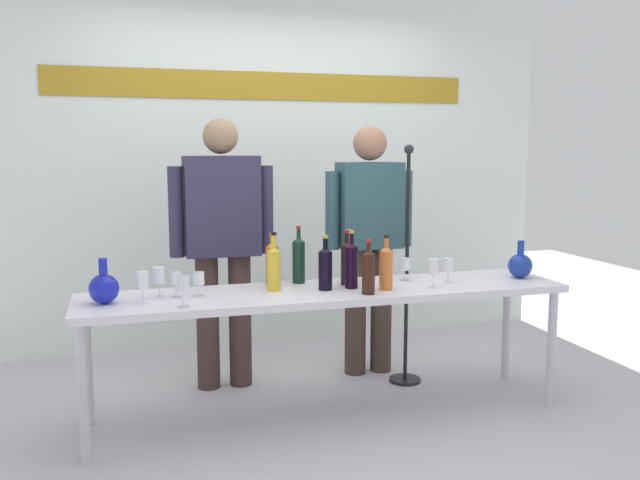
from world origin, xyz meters
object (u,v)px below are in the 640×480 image
Objects in this scene: wine_glass_left_4 at (142,281)px; wine_glass_right_2 at (448,266)px; wine_bottle_1 at (368,270)px; wine_bottle_5 at (349,259)px; decanter_blue_right at (520,265)px; wine_bottle_6 at (299,259)px; wine_bottle_8 at (351,264)px; microphone_stand at (406,305)px; wine_bottle_3 at (325,267)px; wine_glass_right_1 at (405,265)px; display_table at (328,299)px; decanter_blue_left at (104,288)px; wine_bottle_0 at (386,266)px; presenter_left at (222,235)px; wine_glass_left_2 at (159,276)px; wine_bottle_2 at (274,267)px; wine_bottle_7 at (272,262)px; wine_glass_left_1 at (199,279)px; presenter_right at (369,234)px; wine_bottle_4 at (347,261)px; wine_glass_right_0 at (433,267)px; wine_glass_left_3 at (176,279)px; wine_glass_left_0 at (183,284)px.

wine_glass_right_2 is (1.70, 0.04, -0.01)m from wine_glass_left_4.
wine_bottle_1 is 0.38m from wine_bottle_5.
wine_bottle_6 is (-1.30, 0.23, 0.06)m from decanter_blue_right.
microphone_stand is (0.51, 0.40, -0.35)m from wine_bottle_8.
wine_bottle_3 is 2.12× the size of wine_glass_right_2.
display_table is at bearing -167.74° from wine_glass_right_1.
decanter_blue_left is 1.48m from wine_bottle_0.
decanter_blue_right is 1.80m from presenter_left.
wine_glass_left_4 reaches higher than wine_glass_left_2.
wine_glass_left_2 is (-0.79, -0.15, -0.03)m from wine_bottle_6.
wine_glass_right_2 is (0.74, -0.01, -0.03)m from wine_bottle_3.
wine_glass_right_2 is at bearing 1.22° from wine_glass_left_4.
wine_bottle_2 is 0.80m from wine_glass_right_1.
decanter_blue_right is at bearing -35.61° from microphone_stand.
wine_bottle_7 is 0.47m from wine_glass_left_1.
presenter_right is (0.48, 0.64, 0.27)m from display_table.
wine_bottle_4 is 0.21× the size of microphone_stand.
wine_bottle_5 is (1.36, 0.21, 0.05)m from decanter_blue_left.
wine_glass_right_1 is (0.33, 0.29, -0.03)m from wine_bottle_1.
wine_glass_right_1 is at bearing -28.17° from presenter_left.
microphone_stand is at bearing 31.13° from display_table.
wine_bottle_6 reaches higher than wine_bottle_1.
wine_bottle_2 is at bearing 169.94° from display_table.
wine_bottle_7 is (-0.46, -0.01, 0.00)m from wine_bottle_5.
wine_bottle_2 is 2.04× the size of wine_glass_left_2.
microphone_stand reaches higher than wine_bottle_8.
decanter_blue_right is at bearing -5.27° from wine_bottle_4.
wine_bottle_4 is (-1.06, 0.10, 0.06)m from decanter_blue_right.
wine_glass_left_4 is at bearing -173.67° from wine_glass_right_1.
wine_glass_left_2 is (-0.42, -0.57, -0.13)m from presenter_left.
presenter_left is at bearing 138.38° from wine_bottle_4.
wine_bottle_7 reaches higher than wine_glass_right_0.
wine_bottle_7 is (-0.44, 0.37, 0.00)m from wine_bottle_1.
wine_glass_left_4 is 1.13× the size of wine_glass_right_2.
wine_glass_left_4 is (-1.47, -0.69, -0.10)m from presenter_right.
wine_bottle_2 is at bearing -99.33° from wine_bottle_7.
wine_glass_left_3 is at bearing 26.76° from wine_glass_left_4.
decanter_blue_right reaches higher than display_table.
wine_glass_right_0 is at bearing -83.02° from presenter_right.
wine_glass_left_2 is (-0.90, 0.07, 0.17)m from display_table.
wine_glass_left_3 is (-0.55, -0.16, -0.03)m from wine_bottle_7.
wine_glass_left_4 is at bearing -177.55° from wine_bottle_8.
microphone_stand is (1.63, 0.44, -0.33)m from wine_glass_left_4.
wine_glass_left_2 is (-1.07, 0.24, -0.02)m from wine_bottle_1.
wine_bottle_5 reaches higher than wine_bottle_1.
wine_glass_left_0 is at bearing -69.27° from wine_glass_left_2.
presenter_left reaches higher than wine_glass_right_0.
wine_bottle_4 is at bearing -149.23° from microphone_stand.
wine_bottle_3 is at bearing 13.52° from wine_glass_left_0.
presenter_left reaches higher than wine_bottle_5.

